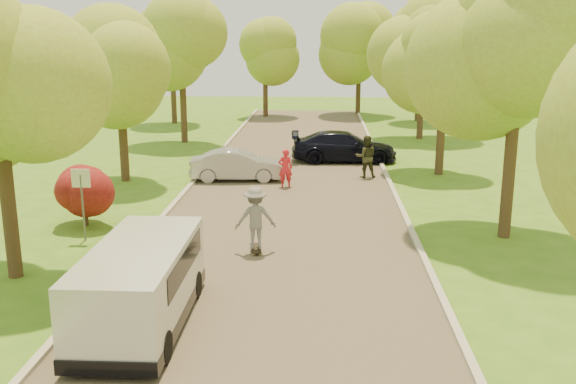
% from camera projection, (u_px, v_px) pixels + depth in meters
% --- Properties ---
extents(ground, '(100.00, 100.00, 0.00)m').
position_uv_depth(ground, '(267.00, 297.00, 15.00)').
color(ground, '#3E701A').
rests_on(ground, ground).
extents(road, '(8.00, 60.00, 0.01)m').
position_uv_depth(road, '(286.00, 208.00, 22.76)').
color(road, '#4C4438').
rests_on(road, ground).
extents(curb_left, '(0.18, 60.00, 0.12)m').
position_uv_depth(curb_left, '(173.00, 205.00, 22.95)').
color(curb_left, '#B2AD9E').
rests_on(curb_left, ground).
extents(curb_right, '(0.18, 60.00, 0.12)m').
position_uv_depth(curb_right, '(401.00, 208.00, 22.54)').
color(curb_right, '#B2AD9E').
rests_on(curb_right, ground).
extents(street_sign, '(0.55, 0.06, 2.17)m').
position_uv_depth(street_sign, '(82.00, 189.00, 18.81)').
color(street_sign, '#59595E').
rests_on(street_sign, ground).
extents(red_shrub, '(1.70, 1.70, 1.95)m').
position_uv_depth(red_shrub, '(84.00, 192.00, 20.40)').
color(red_shrub, '#382619').
rests_on(red_shrub, ground).
extents(tree_l_mida, '(4.71, 4.60, 7.39)m').
position_uv_depth(tree_l_mida, '(2.00, 70.00, 15.06)').
color(tree_l_mida, '#382619').
rests_on(tree_l_mida, ground).
extents(tree_l_midb, '(4.30, 4.20, 6.62)m').
position_uv_depth(tree_l_midb, '(123.00, 70.00, 25.89)').
color(tree_l_midb, '#382619').
rests_on(tree_l_midb, ground).
extents(tree_l_far, '(4.92, 4.80, 7.79)m').
position_uv_depth(tree_l_far, '(185.00, 44.00, 35.36)').
color(tree_l_far, '#382619').
rests_on(tree_l_far, ground).
extents(tree_r_mida, '(5.13, 5.00, 7.95)m').
position_uv_depth(tree_r_mida, '(527.00, 51.00, 18.17)').
color(tree_r_mida, '#382619').
rests_on(tree_r_mida, ground).
extents(tree_r_midb, '(4.51, 4.40, 7.01)m').
position_uv_depth(tree_r_midb, '(450.00, 61.00, 27.08)').
color(tree_r_midb, '#382619').
rests_on(tree_r_midb, ground).
extents(tree_r_far, '(5.33, 5.20, 8.34)m').
position_uv_depth(tree_r_far, '(428.00, 37.00, 36.51)').
color(tree_r_far, '#382619').
rests_on(tree_r_far, ground).
extents(tree_bg_a, '(5.12, 5.00, 7.72)m').
position_uv_depth(tree_bg_a, '(175.00, 45.00, 43.28)').
color(tree_bg_a, '#382619').
rests_on(tree_bg_a, ground).
extents(tree_bg_b, '(5.12, 5.00, 7.95)m').
position_uv_depth(tree_bg_b, '(424.00, 41.00, 44.29)').
color(tree_bg_b, '#382619').
rests_on(tree_bg_b, ground).
extents(tree_bg_c, '(4.92, 4.80, 7.33)m').
position_uv_depth(tree_bg_c, '(268.00, 48.00, 46.92)').
color(tree_bg_c, '#382619').
rests_on(tree_bg_c, ground).
extents(tree_bg_d, '(5.12, 5.00, 7.72)m').
position_uv_depth(tree_bg_d, '(362.00, 44.00, 48.43)').
color(tree_bg_d, '#382619').
rests_on(tree_bg_d, ground).
extents(minivan, '(1.87, 4.71, 1.75)m').
position_uv_depth(minivan, '(141.00, 284.00, 13.35)').
color(minivan, silver).
rests_on(minivan, ground).
extents(silver_sedan, '(4.02, 1.67, 1.29)m').
position_uv_depth(silver_sedan, '(237.00, 165.00, 26.90)').
color(silver_sedan, '#9E9EA2').
rests_on(silver_sedan, ground).
extents(dark_sedan, '(5.13, 2.25, 1.46)m').
position_uv_depth(dark_sedan, '(344.00, 147.00, 30.90)').
color(dark_sedan, black).
rests_on(dark_sedan, ground).
extents(longboard, '(0.42, 0.94, 0.11)m').
position_uv_depth(longboard, '(256.00, 248.00, 18.13)').
color(longboard, black).
rests_on(longboard, ground).
extents(skateboarder, '(1.25, 0.87, 1.77)m').
position_uv_depth(skateboarder, '(255.00, 218.00, 17.91)').
color(skateboarder, slate).
rests_on(skateboarder, longboard).
extents(person_striped, '(0.63, 0.47, 1.56)m').
position_uv_depth(person_striped, '(285.00, 168.00, 25.65)').
color(person_striped, red).
rests_on(person_striped, ground).
extents(person_olive, '(0.94, 0.77, 1.82)m').
position_uv_depth(person_olive, '(366.00, 157.00, 27.35)').
color(person_olive, '#2C2E1B').
rests_on(person_olive, ground).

